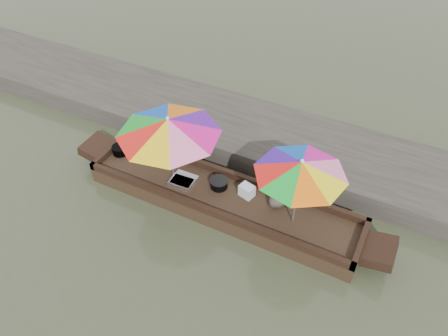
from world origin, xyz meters
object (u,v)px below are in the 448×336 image
at_px(charcoal_grill, 219,184).
at_px(supply_bag, 247,191).
at_px(boat_hull, 222,201).
at_px(tray_crayfish, 182,182).
at_px(tray_scallop, 185,179).
at_px(vendor, 279,186).
at_px(cooking_pot, 120,150).
at_px(umbrella_bow, 171,149).
at_px(umbrella_stern, 297,192).

relative_size(charcoal_grill, supply_bag, 1.28).
distance_m(boat_hull, tray_crayfish, 0.90).
distance_m(tray_scallop, supply_bag, 1.35).
bearing_deg(tray_scallop, vendor, 6.47).
height_order(tray_crayfish, supply_bag, supply_bag).
xyz_separation_m(tray_crayfish, vendor, (1.95, 0.35, 0.45)).
relative_size(cooking_pot, vendor, 0.35).
bearing_deg(boat_hull, umbrella_bow, 180.00).
bearing_deg(tray_crayfish, umbrella_bow, 160.30).
xyz_separation_m(tray_scallop, umbrella_stern, (2.39, -0.04, 0.74)).
relative_size(vendor, umbrella_stern, 0.60).
xyz_separation_m(boat_hull, tray_crayfish, (-0.87, -0.09, 0.22)).
relative_size(tray_scallop, umbrella_stern, 0.30).
xyz_separation_m(boat_hull, cooking_pot, (-2.59, 0.13, 0.27)).
distance_m(boat_hull, vendor, 1.30).
distance_m(boat_hull, umbrella_bow, 1.48).
height_order(charcoal_grill, supply_bag, supply_bag).
relative_size(cooking_pot, charcoal_grill, 0.97).
distance_m(tray_crayfish, charcoal_grill, 0.77).
bearing_deg(umbrella_stern, umbrella_bow, 180.00).
relative_size(tray_crayfish, supply_bag, 1.77).
xyz_separation_m(cooking_pot, charcoal_grill, (2.44, 0.05, -0.01)).
xyz_separation_m(charcoal_grill, umbrella_stern, (1.67, -0.18, 0.69)).
bearing_deg(umbrella_stern, tray_crayfish, -177.79).
xyz_separation_m(tray_scallop, charcoal_grill, (0.73, 0.14, 0.05)).
xyz_separation_m(charcoal_grill, umbrella_bow, (-0.97, -0.18, 0.69)).
distance_m(charcoal_grill, umbrella_bow, 1.20).
xyz_separation_m(tray_crayfish, tray_scallop, (-0.01, 0.13, -0.01)).
distance_m(boat_hull, charcoal_grill, 0.35).
distance_m(cooking_pot, tray_crayfish, 1.74).
bearing_deg(cooking_pot, vendor, 2.11).
xyz_separation_m(cooking_pot, tray_scallop, (1.71, -0.09, -0.06)).
relative_size(tray_crayfish, umbrella_bow, 0.24).
xyz_separation_m(boat_hull, charcoal_grill, (-0.16, 0.18, 0.26)).
xyz_separation_m(cooking_pot, umbrella_bow, (1.47, -0.13, 0.68)).
xyz_separation_m(boat_hull, supply_bag, (0.45, 0.22, 0.30)).
bearing_deg(charcoal_grill, umbrella_bow, -169.42).
height_order(boat_hull, umbrella_stern, umbrella_stern).
distance_m(umbrella_bow, umbrella_stern, 2.64).
bearing_deg(umbrella_stern, tray_scallop, 179.05).
bearing_deg(umbrella_bow, boat_hull, 0.00).
bearing_deg(boat_hull, tray_crayfish, -173.97).
distance_m(cooking_pot, umbrella_stern, 4.16).
distance_m(cooking_pot, vendor, 3.70).
bearing_deg(supply_bag, umbrella_stern, -11.51).
relative_size(boat_hull, tray_scallop, 11.46).
bearing_deg(vendor, supply_bag, -39.04).
relative_size(cooking_pot, umbrella_bow, 0.17).
height_order(tray_crayfish, umbrella_stern, umbrella_stern).
height_order(cooking_pot, charcoal_grill, cooking_pot).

